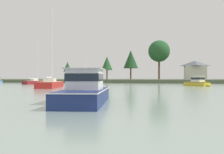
# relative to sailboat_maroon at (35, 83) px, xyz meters

# --- Properties ---
(far_shore_bank) EXTENTS (224.03, 52.76, 1.09)m
(far_shore_bank) POSITION_rel_sailboat_maroon_xyz_m (22.96, 41.62, 0.28)
(far_shore_bank) COLOR #4C563D
(far_shore_bank) RESTS_ON ground
(sailboat_maroon) EXTENTS (3.84, 7.93, 12.57)m
(sailboat_maroon) POSITION_rel_sailboat_maroon_xyz_m (0.00, 0.00, 0.00)
(sailboat_maroon) COLOR maroon
(sailboat_maroon) RESTS_ON ground
(cruiser_navy) EXTENTS (4.00, 9.31, 4.31)m
(cruiser_navy) POSITION_rel_sailboat_maroon_xyz_m (28.91, -42.32, 0.29)
(cruiser_navy) COLOR navy
(cruiser_navy) RESTS_ON ground
(cruiser_yellow) EXTENTS (5.46, 6.47, 4.04)m
(cruiser_yellow) POSITION_rel_sailboat_maroon_xyz_m (41.38, -6.34, 0.27)
(cruiser_yellow) COLOR gold
(cruiser_yellow) RESTS_ON ground
(sailboat_red) EXTENTS (5.00, 10.21, 14.81)m
(sailboat_red) POSITION_rel_sailboat_maroon_xyz_m (14.85, -20.33, 0.04)
(sailboat_red) COLOR #B2231E
(sailboat_red) RESTS_ON ground
(shore_tree_inland_a) EXTENTS (7.91, 7.91, 14.40)m
(shore_tree_inland_a) POSITION_rel_sailboat_maroon_xyz_m (32.46, 30.43, 11.22)
(shore_tree_inland_a) COLOR brown
(shore_tree_inland_a) RESTS_ON far_shore_bank
(shore_tree_right_mid) EXTENTS (3.85, 3.85, 8.02)m
(shore_tree_right_mid) POSITION_rel_sailboat_maroon_xyz_m (15.04, 20.83, 6.44)
(shore_tree_right_mid) COLOR brown
(shore_tree_right_mid) RESTS_ON far_shore_bank
(shore_tree_center) EXTENTS (3.37, 3.37, 7.23)m
(shore_tree_center) POSITION_rel_sailboat_maroon_xyz_m (-4.73, 33.13, 5.92)
(shore_tree_center) COLOR brown
(shore_tree_center) RESTS_ON far_shore_bank
(shore_tree_center_right) EXTENTS (6.33, 6.33, 12.54)m
(shore_tree_center_right) POSITION_rel_sailboat_maroon_xyz_m (20.16, 43.34, 9.45)
(shore_tree_center_right) COLOR brown
(shore_tree_center_right) RESTS_ON far_shore_bank
(cottage_near_water) EXTENTS (8.81, 9.56, 7.69)m
(cottage_near_water) POSITION_rel_sailboat_maroon_xyz_m (46.78, 45.15, 4.79)
(cottage_near_water) COLOR silver
(cottage_near_water) RESTS_ON far_shore_bank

